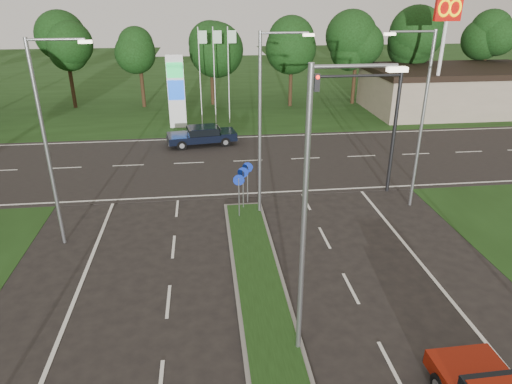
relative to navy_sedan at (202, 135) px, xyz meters
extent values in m
cube|color=#183210|center=(2.05, 27.00, -0.74)|extent=(160.00, 50.00, 0.02)
cube|color=black|center=(2.05, -4.00, -0.74)|extent=(160.00, 12.00, 0.02)
cube|color=gray|center=(24.05, 8.00, 1.26)|extent=(16.00, 9.00, 4.00)
cylinder|color=gray|center=(2.85, -22.00, 3.76)|extent=(0.16, 0.16, 9.00)
cylinder|color=gray|center=(3.95, -22.00, 8.16)|extent=(2.20, 0.10, 0.10)
cube|color=#FFF2CC|center=(5.05, -22.00, 8.06)|extent=(0.50, 0.22, 0.12)
cylinder|color=gray|center=(2.85, -12.00, 3.76)|extent=(0.16, 0.16, 9.00)
cylinder|color=gray|center=(3.95, -12.00, 8.16)|extent=(2.20, 0.10, 0.10)
cube|color=#FFF2CC|center=(5.05, -12.00, 8.06)|extent=(0.50, 0.22, 0.12)
cylinder|color=gray|center=(-6.45, -14.00, 3.76)|extent=(0.16, 0.16, 9.00)
cylinder|color=gray|center=(-5.35, -14.00, 8.16)|extent=(2.20, 0.10, 0.10)
cube|color=#FFF2CC|center=(-4.25, -14.00, 8.06)|extent=(0.50, 0.22, 0.12)
cylinder|color=gray|center=(11.05, -12.00, 3.76)|extent=(0.16, 0.16, 9.00)
cylinder|color=gray|center=(9.95, -12.00, 8.16)|extent=(2.20, 0.10, 0.10)
cube|color=#FFF2CC|center=(8.85, -12.00, 8.06)|extent=(0.50, 0.22, 0.12)
cylinder|color=black|center=(10.55, -10.00, 2.76)|extent=(0.20, 0.20, 7.00)
cylinder|color=black|center=(8.05, -10.00, 5.86)|extent=(5.00, 0.14, 0.14)
cube|color=black|center=(6.05, -10.00, 5.56)|extent=(0.28, 0.28, 0.90)
sphere|color=#FF190C|center=(6.05, -10.18, 5.86)|extent=(0.20, 0.20, 0.20)
cylinder|color=gray|center=(1.75, -12.50, 0.36)|extent=(0.06, 0.06, 2.20)
cylinder|color=#0C26A5|center=(1.75, -12.50, 1.36)|extent=(0.56, 0.04, 0.56)
cylinder|color=gray|center=(2.05, -11.50, 0.36)|extent=(0.06, 0.06, 2.20)
cylinder|color=#0C26A5|center=(2.05, -11.50, 1.36)|extent=(0.56, 0.04, 0.56)
cylinder|color=gray|center=(2.35, -10.80, 0.36)|extent=(0.06, 0.06, 2.20)
cylinder|color=#0C26A5|center=(2.35, -10.80, 1.36)|extent=(0.56, 0.04, 0.56)
cube|color=silver|center=(-1.95, 5.00, 2.26)|extent=(1.40, 0.30, 6.00)
cube|color=#0CA53F|center=(-1.95, 4.82, 4.06)|extent=(1.30, 0.08, 1.20)
cube|color=#0C3FBF|center=(-1.95, 4.82, 2.46)|extent=(1.30, 0.08, 1.60)
cylinder|color=silver|center=(0.05, 6.00, 3.26)|extent=(0.08, 0.08, 8.00)
cube|color=#B2D8B2|center=(0.40, 6.00, 6.46)|extent=(0.70, 0.02, 1.00)
cylinder|color=silver|center=(1.25, 6.00, 3.26)|extent=(0.08, 0.08, 8.00)
cube|color=#B2D8B2|center=(1.60, 6.00, 6.46)|extent=(0.70, 0.02, 1.00)
cylinder|color=silver|center=(2.45, 6.00, 3.26)|extent=(0.08, 0.08, 8.00)
cube|color=#B2D8B2|center=(2.80, 6.00, 6.46)|extent=(0.70, 0.02, 1.00)
cylinder|color=silver|center=(20.05, 4.00, 4.26)|extent=(0.30, 0.30, 10.00)
cube|color=#BF0C07|center=(20.05, 4.00, 8.66)|extent=(2.20, 0.35, 2.00)
torus|color=#FFC600|center=(19.60, 3.78, 8.66)|extent=(1.06, 0.16, 1.06)
torus|color=#FFC600|center=(20.50, 3.78, 8.66)|extent=(1.06, 0.16, 1.06)
cylinder|color=black|center=(2.05, 12.00, 1.46)|extent=(0.36, 0.36, 4.40)
sphere|color=black|center=(2.05, 12.00, 5.76)|extent=(6.00, 6.00, 6.00)
sphere|color=black|center=(2.35, 11.80, 6.76)|extent=(4.80, 4.80, 4.80)
cylinder|color=black|center=(8.31, -24.21, -0.40)|extent=(0.24, 0.69, 0.69)
cube|color=black|center=(-0.03, 0.00, -0.11)|extent=(5.27, 2.74, 0.51)
cube|color=black|center=(0.07, 0.01, 0.38)|extent=(2.44, 2.04, 0.48)
cube|color=black|center=(0.07, 0.01, 0.62)|extent=(2.02, 1.88, 0.05)
cylinder|color=black|center=(-1.49, -1.17, -0.39)|extent=(0.73, 0.33, 0.71)
cylinder|color=black|center=(-1.75, 0.71, -0.39)|extent=(0.73, 0.33, 0.71)
cylinder|color=black|center=(1.70, -0.72, -0.39)|extent=(0.73, 0.33, 0.71)
cylinder|color=black|center=(1.44, 1.16, -0.39)|extent=(0.73, 0.33, 0.71)
camera|label=1|loc=(0.17, -33.19, 9.84)|focal=32.00mm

